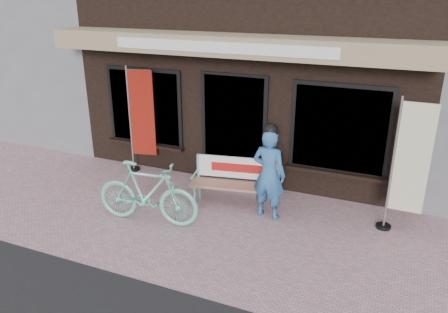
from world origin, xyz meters
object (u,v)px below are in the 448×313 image
at_px(bicycle, 147,193).
at_px(menu_stand, 271,173).
at_px(bench, 236,178).
at_px(nobori_red, 140,119).
at_px(person, 269,172).
at_px(nobori_cream, 408,166).

xyz_separation_m(bicycle, menu_stand, (1.54, 1.85, -0.11)).
relative_size(bench, bicycle, 0.92).
bearing_deg(nobori_red, bicycle, -69.08).
distance_m(bench, menu_stand, 0.80).
relative_size(person, menu_stand, 2.04).
bearing_deg(bicycle, person, -68.20).
xyz_separation_m(bicycle, nobori_red, (-1.28, 1.85, 0.62)).
distance_m(nobori_red, menu_stand, 2.92).
bearing_deg(nobori_red, menu_stand, -13.82).
distance_m(bicycle, menu_stand, 2.41).
height_order(bench, nobori_red, nobori_red).
bearing_deg(bicycle, bench, -49.53).
relative_size(bicycle, nobori_cream, 0.81).
relative_size(bench, menu_stand, 2.01).
height_order(person, menu_stand, person).
xyz_separation_m(bicycle, nobori_cream, (3.87, 1.31, 0.60)).
height_order(bicycle, nobori_cream, nobori_cream).
distance_m(bench, person, 0.77).
xyz_separation_m(bench, bicycle, (-1.11, -1.19, 0.03)).
distance_m(person, bicycle, 2.04).
height_order(bench, nobori_cream, nobori_cream).
bearing_deg(bench, menu_stand, 46.13).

